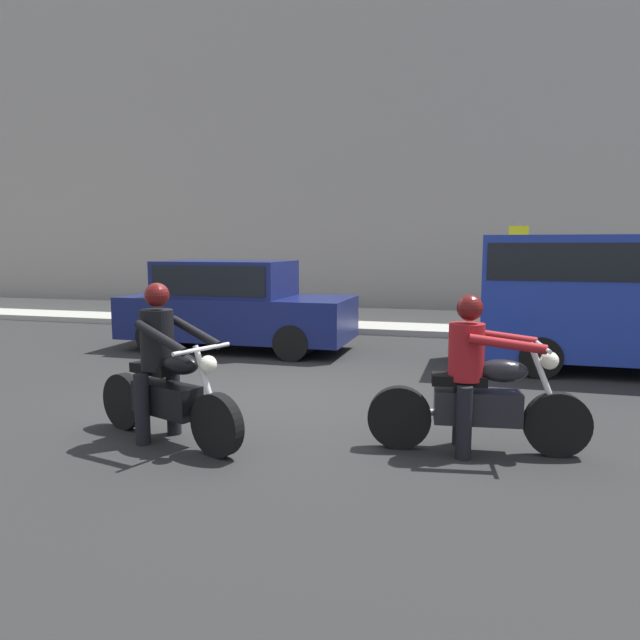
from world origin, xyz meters
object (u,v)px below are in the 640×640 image
Objects in this scene: parked_sedan_navy at (233,304)px; motorcycle_with_rider_crimson at (477,388)px; pedestrian_bystander at (599,284)px; motorcycle_with_rider_black_leather at (165,378)px; street_sign_post at (517,264)px; parked_van_cobalt_blue at (638,293)px.

motorcycle_with_rider_crimson is at bearing -45.05° from parked_sedan_navy.
motorcycle_with_rider_black_leather is at bearing -121.28° from pedestrian_bystander.
street_sign_post is (0.78, 8.71, 0.94)m from motorcycle_with_rider_crimson.
parked_sedan_navy reaches higher than motorcycle_with_rider_crimson.
motorcycle_with_rider_black_leather is 10.85m from pedestrian_bystander.
motorcycle_with_rider_black_leather is 0.45× the size of parked_sedan_navy.
parked_sedan_navy is 0.93× the size of parked_van_cobalt_blue.
pedestrian_bystander is at bearing 73.63° from motorcycle_with_rider_crimson.
street_sign_post is (5.40, 4.09, 0.70)m from parked_sedan_navy.
motorcycle_with_rider_black_leather is 5.38m from parked_sedan_navy.
pedestrian_bystander is at bearing 29.81° from parked_sedan_navy.
motorcycle_with_rider_crimson is 9.12m from pedestrian_bystander.
street_sign_post is 1.37× the size of pedestrian_bystander.
street_sign_post reaches higher than parked_sedan_navy.
motorcycle_with_rider_black_leather is at bearing -137.49° from parked_van_cobalt_blue.
motorcycle_with_rider_crimson is 5.09m from parked_van_cobalt_blue.
motorcycle_with_rider_crimson is 6.53m from parked_sedan_navy.
street_sign_post is at bearing 67.39° from motorcycle_with_rider_black_leather.
street_sign_post is at bearing 110.58° from parked_van_cobalt_blue.
motorcycle_with_rider_crimson is 0.90× the size of street_sign_post.
parked_sedan_navy is at bearing -142.86° from street_sign_post.
parked_van_cobalt_blue is 2.01× the size of street_sign_post.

